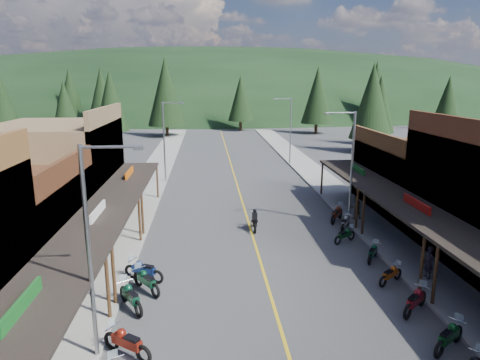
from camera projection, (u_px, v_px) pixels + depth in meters
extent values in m
plane|color=#38383A|center=(265.00, 278.00, 22.25)|extent=(220.00, 220.00, 0.00)
cube|color=gold|center=(237.00, 186.00, 41.66)|extent=(0.15, 90.00, 0.01)
cube|color=gray|center=(147.00, 187.00, 40.97)|extent=(3.40, 94.00, 0.15)
cube|color=gray|center=(325.00, 183.00, 42.31)|extent=(3.40, 94.00, 0.15)
cube|color=black|center=(23.00, 314.00, 13.23)|extent=(3.20, 10.20, 0.18)
cylinder|color=#472D19|center=(108.00, 288.00, 18.06)|extent=(0.16, 0.16, 3.00)
cube|color=#14591E|center=(22.00, 308.00, 13.18)|extent=(0.12, 3.00, 0.70)
cube|color=#3F2111|center=(70.00, 216.00, 22.41)|extent=(0.30, 9.00, 6.20)
cube|color=black|center=(98.00, 217.00, 22.55)|extent=(3.20, 9.00, 0.18)
cylinder|color=#472D19|center=(114.00, 275.00, 19.22)|extent=(0.16, 0.16, 3.00)
cylinder|color=#472D19|center=(140.00, 220.00, 26.79)|extent=(0.16, 0.16, 3.00)
cube|color=silver|center=(98.00, 213.00, 22.50)|extent=(0.12, 3.00, 0.70)
cube|color=brown|center=(56.00, 172.00, 31.34)|extent=(8.00, 10.20, 7.00)
cube|color=brown|center=(109.00, 163.00, 31.50)|extent=(0.30, 10.20, 8.20)
cube|color=black|center=(130.00, 177.00, 31.86)|extent=(3.20, 10.20, 0.18)
cylinder|color=#472D19|center=(142.00, 214.00, 27.95)|extent=(0.16, 0.16, 3.00)
cylinder|color=#472D19|center=(157.00, 182.00, 36.69)|extent=(0.16, 0.16, 3.00)
cube|color=#CC590C|center=(129.00, 174.00, 31.82)|extent=(0.12, 3.00, 0.70)
cylinder|color=#472D19|center=(435.00, 276.00, 19.16)|extent=(0.16, 0.16, 3.00)
cube|color=#562B19|center=(443.00, 190.00, 23.74)|extent=(0.30, 9.00, 8.20)
cube|color=black|center=(416.00, 209.00, 23.88)|extent=(3.20, 9.00, 0.18)
cylinder|color=#472D19|center=(422.00, 265.00, 20.32)|extent=(0.16, 0.16, 3.00)
cylinder|color=#472D19|center=(363.00, 214.00, 27.89)|extent=(0.16, 0.16, 3.00)
cube|color=#B2140F|center=(416.00, 206.00, 23.83)|extent=(0.12, 3.00, 0.70)
cube|color=#4C2D16|center=(422.00, 178.00, 33.72)|extent=(8.00, 10.20, 5.00)
cube|color=#4C2D16|center=(375.00, 171.00, 33.28)|extent=(0.30, 10.20, 6.20)
cube|color=black|center=(357.00, 173.00, 33.19)|extent=(3.20, 10.20, 0.18)
cylinder|color=#472D19|center=(357.00, 209.00, 29.06)|extent=(0.16, 0.16, 3.00)
cylinder|color=#472D19|center=(322.00, 179.00, 37.79)|extent=(0.16, 0.16, 3.00)
cube|color=#14591E|center=(357.00, 170.00, 33.15)|extent=(0.12, 3.00, 0.70)
cylinder|color=gray|center=(89.00, 257.00, 14.97)|extent=(0.16, 0.16, 8.00)
cylinder|color=gray|center=(111.00, 147.00, 14.15)|extent=(2.00, 0.10, 0.10)
cube|color=gray|center=(138.00, 148.00, 14.23)|extent=(0.35, 0.18, 0.12)
cylinder|color=gray|center=(164.00, 143.00, 42.14)|extent=(0.16, 0.16, 8.00)
cylinder|color=gray|center=(173.00, 103.00, 41.32)|extent=(2.00, 0.10, 0.10)
cube|color=gray|center=(182.00, 103.00, 41.40)|extent=(0.35, 0.18, 0.12)
cylinder|color=gray|center=(352.00, 169.00, 29.64)|extent=(0.16, 0.16, 8.00)
cylinder|color=gray|center=(341.00, 113.00, 28.67)|extent=(2.00, 0.10, 0.10)
cube|color=gray|center=(328.00, 114.00, 28.61)|extent=(0.35, 0.18, 0.12)
cylinder|color=gray|center=(290.00, 132.00, 50.99)|extent=(0.16, 0.16, 8.00)
cylinder|color=gray|center=(283.00, 99.00, 50.02)|extent=(2.00, 0.10, 0.10)
cube|color=gray|center=(275.00, 99.00, 49.96)|extent=(0.35, 0.18, 0.12)
ellipsoid|color=black|center=(214.00, 108.00, 153.25)|extent=(310.00, 140.00, 60.00)
cylinder|color=black|center=(6.00, 130.00, 79.12)|extent=(0.60, 0.60, 2.00)
cone|color=black|center=(2.00, 100.00, 77.86)|extent=(5.04, 5.04, 9.00)
cylinder|color=black|center=(104.00, 125.00, 88.11)|extent=(0.60, 0.60, 2.00)
cone|color=black|center=(102.00, 94.00, 86.68)|extent=(5.88, 5.88, 10.50)
cylinder|color=black|center=(167.00, 131.00, 77.54)|extent=(0.60, 0.60, 2.00)
cone|color=black|center=(166.00, 92.00, 75.93)|extent=(6.72, 6.72, 12.00)
cylinder|color=black|center=(241.00, 126.00, 86.37)|extent=(0.60, 0.60, 2.00)
cone|color=black|center=(241.00, 98.00, 85.11)|extent=(5.04, 5.04, 9.00)
cylinder|color=black|center=(316.00, 128.00, 81.62)|extent=(0.60, 0.60, 2.00)
cone|color=black|center=(317.00, 95.00, 80.19)|extent=(5.88, 5.88, 10.50)
cylinder|color=black|center=(373.00, 122.00, 94.49)|extent=(0.60, 0.60, 2.00)
cone|color=black|center=(376.00, 89.00, 92.89)|extent=(6.72, 6.72, 12.00)
cylinder|color=black|center=(445.00, 125.00, 87.65)|extent=(0.60, 0.60, 2.00)
cone|color=black|center=(448.00, 98.00, 86.39)|extent=(5.04, 5.04, 9.00)
cylinder|color=black|center=(73.00, 122.00, 93.32)|extent=(0.60, 0.60, 2.00)
cone|color=black|center=(70.00, 93.00, 91.89)|extent=(5.88, 5.88, 10.50)
cylinder|color=black|center=(69.00, 147.00, 59.15)|extent=(0.60, 0.60, 2.00)
cone|color=black|center=(65.00, 110.00, 58.00)|extent=(4.48, 4.48, 8.00)
cylinder|color=black|center=(377.00, 138.00, 67.53)|extent=(0.60, 0.60, 2.00)
cone|color=black|center=(380.00, 104.00, 66.29)|extent=(4.93, 4.93, 8.80)
cylinder|color=black|center=(113.00, 137.00, 69.16)|extent=(0.60, 0.60, 2.00)
cone|color=black|center=(111.00, 101.00, 67.83)|extent=(5.38, 5.38, 9.60)
cylinder|color=black|center=(369.00, 145.00, 60.43)|extent=(0.60, 0.60, 2.00)
cone|color=black|center=(372.00, 101.00, 59.01)|extent=(5.82, 5.82, 10.40)
imported|color=#251E2E|center=(429.00, 262.00, 21.74)|extent=(0.50, 0.68, 1.71)
imported|color=brown|center=(356.00, 207.00, 31.13)|extent=(0.91, 0.64, 1.72)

